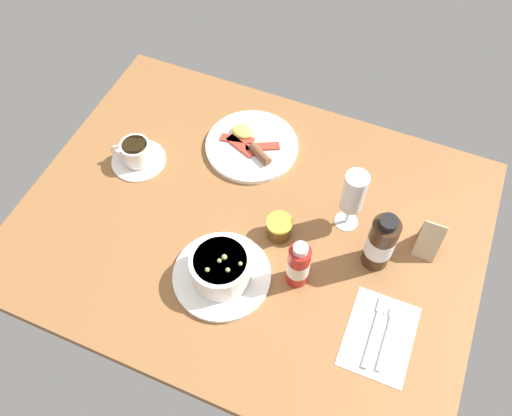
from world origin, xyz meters
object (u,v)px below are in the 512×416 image
Objects in this scene: cutlery_setting at (380,334)px; sauce_bottle_red at (298,265)px; breakfast_plate at (251,145)px; sauce_bottle_brown at (381,243)px; coffee_cup at (137,154)px; porridge_bowl at (222,270)px; wine_glass at (353,194)px; jam_jar at (279,228)px; menu_card at (430,237)px.

cutlery_setting is 22.58cm from sauce_bottle_red.
sauce_bottle_red is 40.28cm from breakfast_plate.
breakfast_plate is (-39.43, 19.94, -6.87)cm from sauce_bottle_brown.
sauce_bottle_brown is (64.85, -4.26, 4.93)cm from coffee_cup.
porridge_bowl is 16.88cm from sauce_bottle_red.
sauce_bottle_red is (-5.78, -18.91, -5.01)cm from wine_glass.
jam_jar is 34.37cm from menu_card.
menu_card reaches higher than porridge_bowl.
sauce_bottle_red is at bearing -52.01° from breakfast_plate.
wine_glass reaches higher than cutlery_setting.
coffee_cup is at bearing 176.24° from sauce_bottle_brown.
sauce_bottle_brown reaches higher than porridge_bowl.
coffee_cup is 0.58× the size of breakfast_plate.
jam_jar is at bearing 152.95° from cutlery_setting.
jam_jar is 0.25× the size of breakfast_plate.
menu_card is (74.88, 3.24, 2.42)cm from coffee_cup.
porridge_bowl is 3.63× the size of jam_jar.
sauce_bottle_brown reaches higher than cutlery_setting.
cutlery_setting is 3.11× the size of jam_jar.
breakfast_plate is at bearing 165.88° from menu_card.
breakfast_plate is (-9.09, 37.65, -2.92)cm from porridge_bowl.
jam_jar is (-28.99, 14.80, 2.51)cm from cutlery_setting.
cutlery_setting is (36.46, 0.81, -3.60)cm from porridge_bowl.
wine_glass is 0.73× the size of breakfast_plate.
sauce_bottle_red is 1.35× the size of menu_card.
menu_card is (49.46, -12.44, 4.35)cm from breakfast_plate.
porridge_bowl is 1.24× the size of wine_glass.
porridge_bowl is at bearing -115.55° from jam_jar.
menu_card is at bearing 80.90° from cutlery_setting.
menu_card is (19.13, 0.08, -6.28)cm from wine_glass.
breakfast_plate is at bearing 31.67° from coffee_cup.
menu_card is (40.37, 25.21, 1.43)cm from porridge_bowl.
coffee_cup is 56.52cm from wine_glass.
porridge_bowl reaches higher than jam_jar.
cutlery_setting is 1.12× the size of sauce_bottle_brown.
coffee_cup is at bearing 171.39° from jam_jar.
sauce_bottle_brown is 1.18× the size of sauce_bottle_red.
jam_jar is (7.46, 15.61, -1.09)cm from porridge_bowl.
menu_card is (3.91, 24.40, 5.03)cm from cutlery_setting.
jam_jar is at bearing -53.09° from breakfast_plate.
breakfast_plate is at bearing 153.17° from sauce_bottle_brown.
wine_glass reaches higher than jam_jar.
cutlery_setting is at bearing -27.05° from jam_jar.
coffee_cup reaches higher than jam_jar.
porridge_bowl is at bearing -130.20° from wine_glass.
porridge_bowl is 1.55× the size of sauce_bottle_red.
jam_jar is 12.90cm from sauce_bottle_red.
coffee_cup is (-70.97, 21.16, 2.61)cm from cutlery_setting.
wine_glass reaches higher than coffee_cup.
coffee_cup is 2.30× the size of jam_jar.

